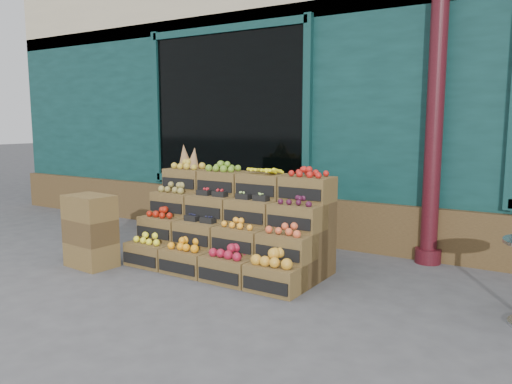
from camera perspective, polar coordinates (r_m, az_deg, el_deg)
The scene contains 5 objects.
ground at distance 4.53m, azimuth -2.58°, elevation -11.99°, with size 60.00×60.00×0.00m, color #47474A.
shop_facade at distance 8.98m, azimuth 16.60°, elevation 13.16°, with size 12.00×6.24×4.80m.
crate_display at distance 5.34m, azimuth -2.81°, elevation -4.41°, with size 2.08×1.03×1.29m.
spare_crates at distance 5.64m, azimuth -18.40°, elevation -4.25°, with size 0.55×0.40×0.78m.
shopkeeper at distance 7.66m, azimuth -3.90°, elevation 4.05°, with size 0.74×0.49×2.03m, color #1C6529.
Camera 1 is at (2.41, -3.50, 1.55)m, focal length 35.00 mm.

